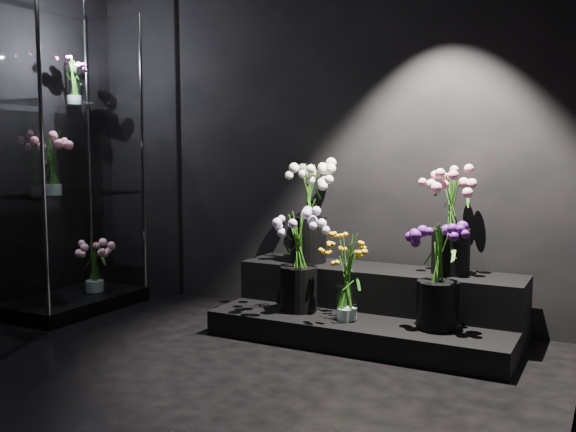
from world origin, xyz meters
The scene contains 12 objects.
floor centered at (0.00, 0.00, 0.00)m, with size 4.00×4.00×0.00m, color black.
wall_back centered at (0.00, 2.00, 1.40)m, with size 4.00×4.00×0.00m, color black.
display_riser centered at (0.68, 1.61, 0.18)m, with size 1.97×0.88×0.44m.
display_case centered at (-1.66, 1.16, 1.17)m, with size 0.64×1.07×2.35m.
bouquet_orange_bells centered at (0.62, 1.30, 0.45)m, with size 0.29×0.29×0.55m.
bouquet_lilac centered at (0.23, 1.37, 0.55)m, with size 0.45×0.45×0.69m.
bouquet_purple centered at (1.18, 1.38, 0.52)m, with size 0.39×0.39×0.64m.
bouquet_cream_roses centered at (0.14, 1.72, 0.84)m, with size 0.48×0.48×0.71m.
bouquet_pink_roses centered at (1.17, 1.75, 0.85)m, with size 0.46×0.46×0.71m.
bouquet_case_pink centered at (-1.63, 0.98, 1.17)m, with size 0.34×0.34×0.48m.
bouquet_case_magenta centered at (-1.71, 1.29, 1.80)m, with size 0.21×0.21×0.36m.
bouquet_case_base_pink centered at (-1.61, 1.34, 0.33)m, with size 0.38×0.38×0.42m.
Camera 1 is at (2.15, -2.45, 1.26)m, focal length 40.00 mm.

